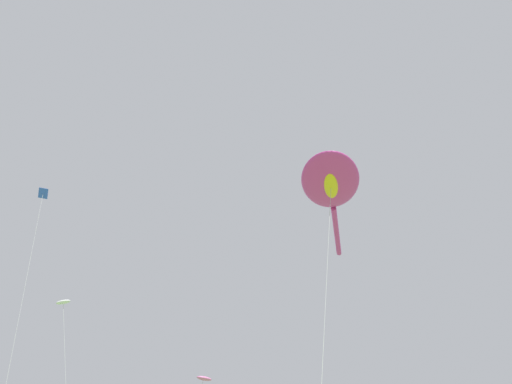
# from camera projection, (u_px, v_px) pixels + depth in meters

# --- Properties ---
(big_show_kite) EXTENTS (10.09, 7.96, 19.55)m
(big_show_kite) POSITION_uv_depth(u_px,v_px,m) (331.00, 183.00, 26.24)
(big_show_kite) COLOR #CC3899
(big_show_kite) RESTS_ON ground
(small_kite_delta_white) EXTENTS (3.27, 4.66, 14.27)m
(small_kite_delta_white) POSITION_uv_depth(u_px,v_px,m) (63.00, 306.00, 26.08)
(small_kite_delta_white) COLOR white
(small_kite_delta_white) RESTS_ON ground
(small_kite_bird_shape) EXTENTS (2.09, 4.38, 19.47)m
(small_kite_bird_shape) POSITION_uv_depth(u_px,v_px,m) (36.00, 228.00, 25.13)
(small_kite_bird_shape) COLOR blue
(small_kite_bird_shape) RESTS_ON ground
(small_kite_stunt_black) EXTENTS (4.57, 1.66, 12.54)m
(small_kite_stunt_black) POSITION_uv_depth(u_px,v_px,m) (203.00, 380.00, 30.55)
(small_kite_stunt_black) COLOR pink
(small_kite_stunt_black) RESTS_ON ground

